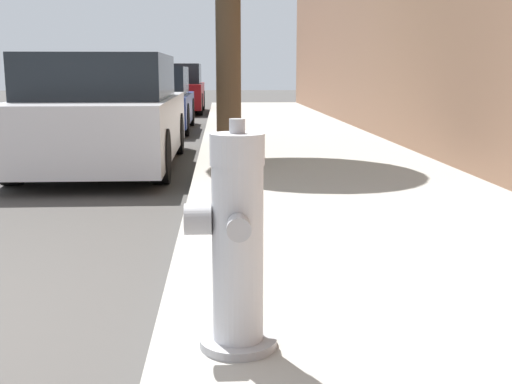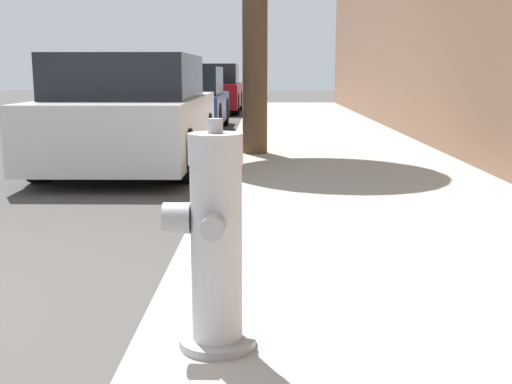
# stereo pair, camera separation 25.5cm
# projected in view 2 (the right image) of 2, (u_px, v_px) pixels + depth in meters

# --- Properties ---
(sidewalk_slab) EXTENTS (2.98, 40.00, 0.15)m
(sidewalk_slab) POSITION_uv_depth(u_px,v_px,m) (466.00, 326.00, 2.99)
(sidewalk_slab) COLOR #99968E
(sidewalk_slab) RESTS_ON ground_plane
(fire_hydrant) EXTENTS (0.36, 0.38, 0.92)m
(fire_hydrant) POSITION_uv_depth(u_px,v_px,m) (215.00, 244.00, 2.52)
(fire_hydrant) COLOR #97979C
(fire_hydrant) RESTS_ON sidewalk_slab
(parked_car_near) EXTENTS (1.82, 4.27, 1.45)m
(parked_car_near) POSITION_uv_depth(u_px,v_px,m) (133.00, 114.00, 8.40)
(parked_car_near) COLOR #B7B7BC
(parked_car_near) RESTS_ON ground_plane
(parked_car_mid) EXTENTS (1.88, 3.84, 1.33)m
(parked_car_mid) POSITION_uv_depth(u_px,v_px,m) (180.00, 100.00, 13.58)
(parked_car_mid) COLOR navy
(parked_car_mid) RESTS_ON ground_plane
(parked_car_far) EXTENTS (1.77, 3.81, 1.45)m
(parked_car_far) POSITION_uv_depth(u_px,v_px,m) (211.00, 90.00, 19.33)
(parked_car_far) COLOR maroon
(parked_car_far) RESTS_ON ground_plane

